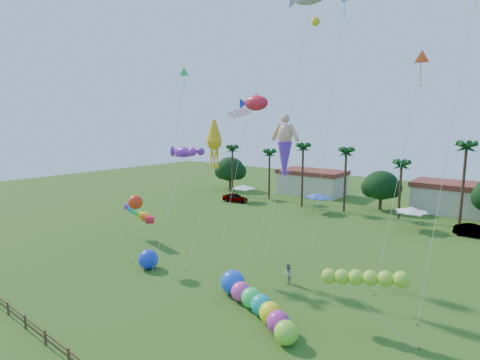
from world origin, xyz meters
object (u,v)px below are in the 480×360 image
Objects in this scene: car_b at (475,231)px; caterpillar_inflatable at (255,301)px; car_a at (235,198)px; spectator_b at (288,274)px; blue_ball at (148,259)px.

car_b is 33.37m from caterpillar_inflatable.
car_a is 39.10m from caterpillar_inflatable.
car_b is (36.20, 2.55, -0.01)m from car_a.
car_b is 28.20m from spectator_b.
caterpillar_inflatable reaches higher than blue_ball.
spectator_b is 1.00× the size of blue_ball.
spectator_b is (-10.90, -26.01, 0.18)m from car_b.
car_a reaches higher than car_b.
spectator_b is (25.30, -23.46, 0.17)m from car_a.
car_a is 34.51m from spectator_b.
caterpillar_inflatable is 4.94× the size of blue_ball.
spectator_b is at bearing -143.35° from car_a.
car_b is at bearing 53.59° from blue_ball.
car_a is 0.99× the size of car_b.
spectator_b is at bearing 120.82° from caterpillar_inflatable.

